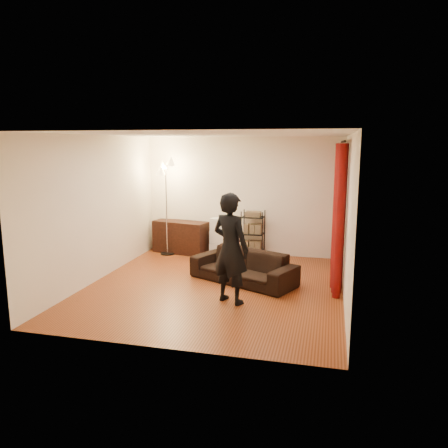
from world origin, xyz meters
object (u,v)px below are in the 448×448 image
(media_cabinet, at_px, (181,237))
(wire_shelf, at_px, (253,234))
(storage_boxes, at_px, (218,237))
(floor_lamp, at_px, (166,208))
(sofa, at_px, (243,267))
(person, at_px, (231,248))

(media_cabinet, distance_m, wire_shelf, 1.73)
(storage_boxes, distance_m, floor_lamp, 1.35)
(storage_boxes, xyz_separation_m, wire_shelf, (0.81, 0.06, 0.10))
(sofa, xyz_separation_m, media_cabinet, (-1.87, 1.83, 0.08))
(wire_shelf, bearing_deg, media_cabinet, -170.36)
(storage_boxes, bearing_deg, person, -71.63)
(media_cabinet, distance_m, storage_boxes, 0.91)
(sofa, height_order, media_cabinet, media_cabinet)
(sofa, distance_m, storage_boxes, 2.06)
(sofa, height_order, floor_lamp, floor_lamp)
(floor_lamp, bearing_deg, person, -51.66)
(storage_boxes, relative_size, floor_lamp, 0.40)
(person, relative_size, wire_shelf, 1.70)
(person, height_order, storage_boxes, person)
(sofa, relative_size, storage_boxes, 2.31)
(person, height_order, floor_lamp, floor_lamp)
(person, relative_size, media_cabinet, 1.40)
(sofa, height_order, wire_shelf, wire_shelf)
(media_cabinet, xyz_separation_m, wire_shelf, (1.72, 0.04, 0.15))
(sofa, height_order, storage_boxes, storage_boxes)
(person, relative_size, floor_lamp, 0.83)
(sofa, distance_m, media_cabinet, 2.62)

